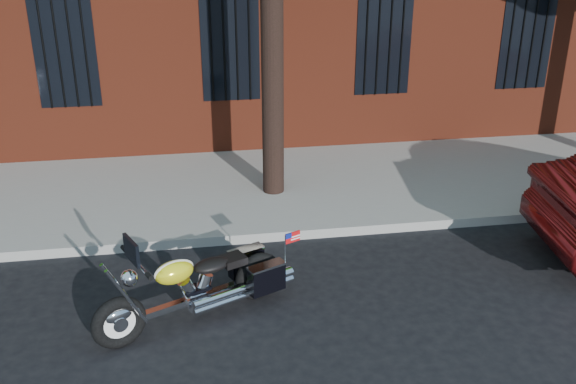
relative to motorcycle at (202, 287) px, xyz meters
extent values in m
plane|color=black|center=(0.83, 0.53, -0.44)|extent=(120.00, 120.00, 0.00)
cube|color=gray|center=(0.83, 1.91, -0.36)|extent=(40.00, 0.16, 0.15)
cube|color=gray|center=(0.83, 3.79, -0.36)|extent=(40.00, 3.60, 0.15)
cube|color=black|center=(0.83, 5.64, 1.76)|extent=(1.10, 0.14, 2.00)
cylinder|color=black|center=(0.83, 5.56, 1.76)|extent=(0.04, 0.04, 2.00)
cylinder|color=black|center=(1.33, 3.43, 2.06)|extent=(0.36, 0.36, 5.00)
torus|color=black|center=(-0.94, -0.42, -0.11)|extent=(0.64, 0.39, 0.64)
torus|color=black|center=(0.70, 0.32, -0.11)|extent=(0.64, 0.39, 0.64)
cylinder|color=white|center=(-0.94, -0.42, -0.11)|extent=(0.46, 0.25, 0.48)
cylinder|color=white|center=(0.70, 0.32, -0.11)|extent=(0.46, 0.25, 0.48)
ellipsoid|color=white|center=(-0.94, -0.42, -0.02)|extent=(0.35, 0.25, 0.18)
ellipsoid|color=#FFF21C|center=(0.70, 0.32, 0.00)|extent=(0.36, 0.26, 0.18)
cube|color=white|center=(-0.12, -0.05, -0.13)|extent=(1.34, 0.67, 0.08)
cylinder|color=white|center=(-0.08, -0.03, -0.15)|extent=(0.35, 0.28, 0.30)
cylinder|color=white|center=(0.43, 0.01, -0.14)|extent=(1.12, 0.57, 0.09)
ellipsoid|color=#FFF21C|center=(-0.31, -0.13, 0.31)|extent=(0.54, 0.44, 0.27)
ellipsoid|color=black|center=(0.12, 0.06, 0.25)|extent=(0.53, 0.44, 0.15)
cube|color=black|center=(0.57, 0.54, -0.01)|extent=(0.48, 0.33, 0.36)
cube|color=black|center=(0.78, 0.09, -0.01)|extent=(0.48, 0.33, 0.36)
cylinder|color=white|center=(-0.70, -0.31, 0.57)|extent=(0.34, 0.69, 0.03)
sphere|color=white|center=(-0.79, -0.35, 0.40)|extent=(0.25, 0.25, 0.19)
cube|color=black|center=(-0.73, -0.33, 0.72)|extent=(0.19, 0.36, 0.27)
cube|color=red|center=(1.11, 0.20, 0.47)|extent=(0.20, 0.10, 0.13)
camera|label=1|loc=(-0.05, -6.61, 4.00)|focal=40.00mm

